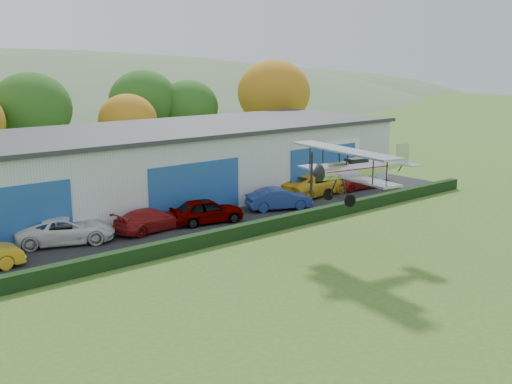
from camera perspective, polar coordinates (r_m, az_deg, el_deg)
ground at (r=22.98m, az=16.58°, el=-14.80°), size 300.00×300.00×0.00m
apron at (r=39.25m, az=-7.12°, el=-2.97°), size 48.00×9.00×0.05m
hedge at (r=35.35m, az=-2.88°, el=-3.97°), size 46.00×0.60×0.80m
hangar at (r=45.54m, az=-9.89°, el=2.44°), size 40.60×12.60×5.30m
tree_belt at (r=54.88m, az=-20.52°, el=6.60°), size 75.70×13.22×10.12m
car_2 at (r=36.40m, az=-17.08°, el=-3.37°), size 5.92×4.25×1.50m
car_3 at (r=37.81m, az=-9.60°, el=-2.52°), size 4.93×2.43×1.38m
car_4 at (r=39.15m, az=-4.56°, el=-1.71°), size 4.96×2.86×1.59m
car_5 at (r=42.55m, az=2.13°, el=-0.63°), size 4.75×3.18×1.48m
car_6 at (r=47.20m, az=5.34°, el=0.70°), size 6.03×3.08×1.63m
car_7 at (r=49.81m, az=9.10°, el=1.05°), size 4.79×2.21×1.35m
biplane at (r=32.47m, az=9.30°, el=2.32°), size 6.56×7.51×2.79m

